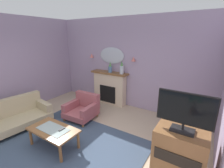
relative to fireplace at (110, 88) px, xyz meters
name	(u,v)px	position (x,y,z in m)	size (l,w,h in m)	color
floor	(60,155)	(0.58, -2.76, -0.62)	(6.43, 6.87, 0.10)	tan
wall_back	(128,63)	(0.58, 0.22, 0.91)	(6.43, 0.10, 2.97)	#9E8CA8
patterned_rug	(67,148)	(0.58, -2.56, -0.56)	(3.20, 2.40, 0.01)	#38475B
fireplace	(110,88)	(0.00, 0.00, 0.00)	(1.36, 0.36, 1.16)	beige
mantel_vase_centre	(110,68)	(0.05, -0.03, 0.74)	(0.14, 0.14, 0.36)	#4C7093
mantel_vase_right	(122,68)	(0.50, -0.03, 0.78)	(0.13, 0.13, 0.43)	silver
wall_mirror	(112,56)	(0.00, 0.14, 1.14)	(0.96, 0.06, 0.56)	#B2BCC6
wall_sconce_left	(92,56)	(-0.85, 0.09, 1.09)	(0.14, 0.14, 0.14)	#D17066
wall_sconce_right	(133,59)	(0.85, 0.09, 1.09)	(0.14, 0.14, 0.14)	#D17066
coffee_table	(53,131)	(0.31, -2.68, -0.19)	(1.10, 0.60, 0.45)	brown
tv_remote	(62,129)	(0.50, -2.59, -0.12)	(0.04, 0.16, 0.02)	black
floral_couch	(13,116)	(-1.24, -2.74, -0.25)	(1.07, 1.80, 0.76)	tan
armchair_in_corner	(83,108)	(-0.07, -1.34, -0.27)	(0.86, 0.87, 0.71)	#934C51
tv_cabinet	(179,154)	(2.74, -2.02, -0.12)	(0.80, 0.57, 0.90)	brown
tv_flatscreen	(185,111)	(2.74, -2.04, 0.68)	(0.84, 0.24, 0.65)	black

